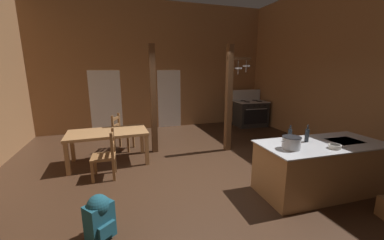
% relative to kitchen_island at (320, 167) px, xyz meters
% --- Properties ---
extents(ground_plane, '(8.69, 9.20, 0.10)m').
position_rel_kitchen_island_xyz_m(ground_plane, '(-1.82, 1.17, -0.49)').
color(ground_plane, '#382316').
extents(wall_back, '(8.69, 0.14, 4.33)m').
position_rel_kitchen_island_xyz_m(wall_back, '(-1.82, 5.44, 1.73)').
color(wall_back, '#93663F').
rests_on(wall_back, ground_plane).
extents(wall_right, '(0.14, 9.20, 4.33)m').
position_rel_kitchen_island_xyz_m(wall_right, '(2.19, 1.17, 1.73)').
color(wall_right, '#93663F').
rests_on(wall_right, ground_plane).
extents(glazed_door_back_left, '(1.00, 0.01, 2.05)m').
position_rel_kitchen_island_xyz_m(glazed_door_back_left, '(-3.60, 5.37, 0.59)').
color(glazed_door_back_left, white).
rests_on(glazed_door_back_left, ground_plane).
extents(glazed_panel_back_right, '(0.84, 0.01, 2.05)m').
position_rel_kitchen_island_xyz_m(glazed_panel_back_right, '(-1.43, 5.37, 0.59)').
color(glazed_panel_back_right, white).
rests_on(glazed_panel_back_right, ground_plane).
extents(kitchen_island, '(2.19, 1.04, 0.88)m').
position_rel_kitchen_island_xyz_m(kitchen_island, '(0.00, 0.00, 0.00)').
color(kitchen_island, '#9E7044').
rests_on(kitchen_island, ground_plane).
extents(stove_range, '(1.17, 0.86, 1.32)m').
position_rel_kitchen_island_xyz_m(stove_range, '(1.47, 4.54, 0.04)').
color(stove_range, '#252525').
rests_on(stove_range, ground_plane).
extents(support_post_with_pot_rack, '(0.65, 0.18, 2.68)m').
position_rel_kitchen_island_xyz_m(support_post_with_pot_rack, '(-0.52, 2.41, 0.99)').
color(support_post_with_pot_rack, brown).
rests_on(support_post_with_pot_rack, ground_plane).
extents(support_post_center, '(0.14, 0.14, 2.68)m').
position_rel_kitchen_island_xyz_m(support_post_center, '(-2.39, 2.87, 0.90)').
color(support_post_center, brown).
rests_on(support_post_center, ground_plane).
extents(dining_table, '(1.73, 0.95, 0.74)m').
position_rel_kitchen_island_xyz_m(dining_table, '(-3.49, 2.46, 0.21)').
color(dining_table, '#9E7044').
rests_on(dining_table, ground_plane).
extents(ladderback_chair_near_window, '(0.46, 0.46, 0.95)m').
position_rel_kitchen_island_xyz_m(ladderback_chair_near_window, '(-3.52, 1.71, 0.01)').
color(ladderback_chair_near_window, brown).
rests_on(ladderback_chair_near_window, ground_plane).
extents(ladderback_chair_by_post, '(0.58, 0.58, 0.95)m').
position_rel_kitchen_island_xyz_m(ladderback_chair_by_post, '(-3.19, 3.30, 0.01)').
color(ladderback_chair_by_post, brown).
rests_on(ladderback_chair_by_post, ground_plane).
extents(backpack, '(0.39, 0.39, 0.60)m').
position_rel_kitchen_island_xyz_m(backpack, '(-3.55, -0.06, -0.13)').
color(backpack, '#194756').
rests_on(backpack, ground_plane).
extents(stockpot_on_counter, '(0.35, 0.29, 0.20)m').
position_rel_kitchen_island_xyz_m(stockpot_on_counter, '(-0.72, -0.07, 0.54)').
color(stockpot_on_counter, '#B7BABF').
rests_on(stockpot_on_counter, kitchen_island).
extents(mixing_bowl_on_counter, '(0.18, 0.18, 0.07)m').
position_rel_kitchen_island_xyz_m(mixing_bowl_on_counter, '(-0.06, -0.27, 0.47)').
color(mixing_bowl_on_counter, silver).
rests_on(mixing_bowl_on_counter, kitchen_island).
extents(bottle_tall_on_counter, '(0.07, 0.07, 0.30)m').
position_rel_kitchen_island_xyz_m(bottle_tall_on_counter, '(-0.21, 0.14, 0.56)').
color(bottle_tall_on_counter, '#1E2328').
rests_on(bottle_tall_on_counter, kitchen_island).
extents(bottle_short_on_counter, '(0.07, 0.07, 0.27)m').
position_rel_kitchen_island_xyz_m(bottle_short_on_counter, '(-0.45, 0.28, 0.55)').
color(bottle_short_on_counter, '#1E2328').
rests_on(bottle_short_on_counter, kitchen_island).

